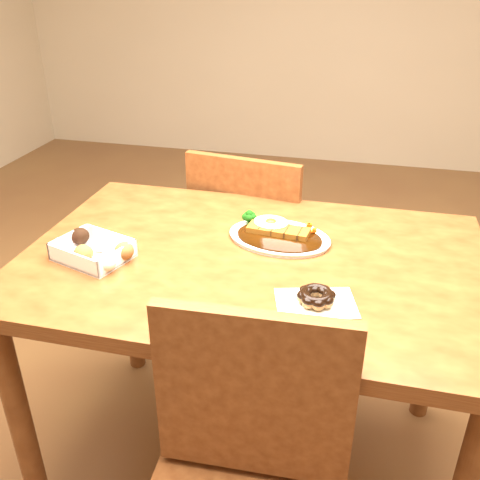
% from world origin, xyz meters
% --- Properties ---
extents(ground, '(6.00, 6.00, 0.00)m').
position_xyz_m(ground, '(0.00, 0.00, 0.00)').
color(ground, brown).
rests_on(ground, ground).
extents(table, '(1.20, 0.80, 0.75)m').
position_xyz_m(table, '(0.00, 0.00, 0.65)').
color(table, '#542610').
rests_on(table, ground).
extents(chair_far, '(0.48, 0.48, 0.87)m').
position_xyz_m(chair_far, '(-0.11, 0.54, 0.48)').
color(chair_far, '#542610').
rests_on(chair_far, ground).
extents(katsu_curry_plate, '(0.31, 0.24, 0.06)m').
position_xyz_m(katsu_curry_plate, '(0.05, 0.11, 0.76)').
color(katsu_curry_plate, white).
rests_on(katsu_curry_plate, table).
extents(donut_box, '(0.22, 0.19, 0.05)m').
position_xyz_m(donut_box, '(-0.40, -0.10, 0.78)').
color(donut_box, white).
rests_on(donut_box, table).
extents(pon_de_ring, '(0.20, 0.17, 0.03)m').
position_xyz_m(pon_de_ring, '(0.18, -0.18, 0.77)').
color(pon_de_ring, silver).
rests_on(pon_de_ring, table).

